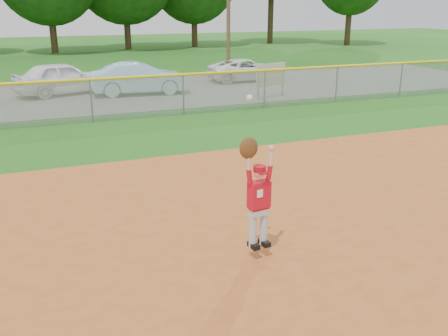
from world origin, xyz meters
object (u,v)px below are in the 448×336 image
at_px(car_white_b, 247,70).
at_px(ballplayer, 257,193).
at_px(sponsor_sign, 271,75).
at_px(car_blue, 140,78).
at_px(car_white_a, 63,78).

relative_size(car_white_b, ballplayer, 1.65).
height_order(car_white_b, sponsor_sign, sponsor_sign).
bearing_deg(car_blue, car_white_a, 73.08).
xyz_separation_m(car_white_a, car_white_b, (9.44, 0.72, -0.16)).
bearing_deg(sponsor_sign, car_white_a, 152.61).
bearing_deg(ballplayer, car_blue, 84.18).
xyz_separation_m(car_white_b, sponsor_sign, (-1.10, -5.04, 0.40)).
relative_size(car_white_a, car_blue, 0.99).
height_order(car_white_a, car_blue, car_white_a).
relative_size(car_white_b, sponsor_sign, 2.52).
distance_m(car_white_a, ballplayer, 17.25).
bearing_deg(car_white_b, car_white_a, 94.90).
relative_size(car_blue, sponsor_sign, 2.64).
height_order(car_white_a, sponsor_sign, sponsor_sign).
xyz_separation_m(sponsor_sign, ballplayer, (-6.71, -12.84, 0.14)).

